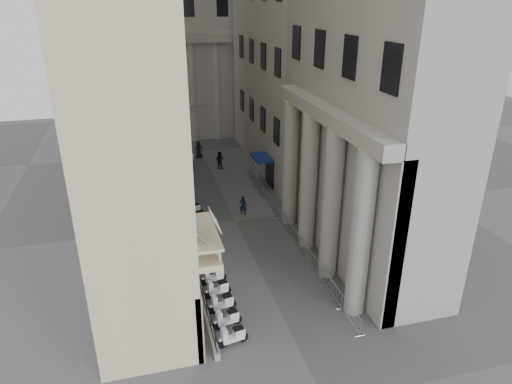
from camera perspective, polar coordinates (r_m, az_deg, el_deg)
far_building at (r=62.34m, az=-9.01°, el=21.07°), size 22.00×10.00×30.00m
iron_fence at (r=36.35m, az=-8.83°, el=-5.20°), size 0.30×28.00×1.40m
blue_awning at (r=44.87m, az=0.71°, el=0.81°), size 1.60×3.00×3.00m
flag at (r=25.74m, az=-4.53°, el=-18.68°), size 1.00×1.40×8.20m
scooter_0 at (r=25.81m, az=-2.84°, el=-18.48°), size 1.48×0.80×1.50m
scooter_1 at (r=26.91m, az=-3.53°, el=-16.45°), size 1.48×0.80×1.50m
scooter_2 at (r=28.03m, az=-4.16°, el=-14.58°), size 1.48×0.80×1.50m
scooter_3 at (r=29.19m, az=-4.73°, el=-12.85°), size 1.48×0.80×1.50m
scooter_4 at (r=30.37m, az=-5.24°, el=-11.26°), size 1.48×0.80×1.50m
scooter_5 at (r=31.58m, az=-5.72°, el=-9.79°), size 1.48×0.80×1.50m
scooter_6 at (r=32.81m, az=-6.15°, el=-8.42°), size 1.48×0.80×1.50m
scooter_7 at (r=34.06m, az=-6.55°, el=-7.16°), size 1.48×0.80×1.50m
scooter_8 at (r=35.33m, az=-6.92°, el=-5.98°), size 1.48×0.80×1.50m
scooter_9 at (r=36.61m, az=-7.26°, el=-4.88°), size 1.48×0.80×1.50m
scooter_10 at (r=37.90m, az=-7.58°, el=-3.86°), size 1.48×0.80×1.50m
scooter_11 at (r=39.21m, az=-7.87°, el=-2.91°), size 1.48×0.80×1.50m
barrier_0 at (r=27.67m, az=11.71°, el=-15.67°), size 0.60×2.40×1.10m
barrier_1 at (r=29.44m, az=9.55°, el=-12.79°), size 0.60×2.40×1.10m
barrier_2 at (r=31.30m, az=7.69°, el=-10.23°), size 0.60×2.40×1.10m
barrier_3 at (r=33.25m, az=6.07°, el=-7.95°), size 0.60×2.40×1.10m
barrier_4 at (r=35.27m, az=4.64°, el=-5.93°), size 0.60×2.40×1.10m
barrier_5 at (r=37.34m, az=3.38°, el=-4.12°), size 0.60×2.40×1.10m
barrier_6 at (r=39.47m, az=2.26°, el=-2.51°), size 0.60×2.40×1.10m
barrier_7 at (r=41.64m, az=1.25°, el=-1.06°), size 0.60×2.40×1.10m
barrier_8 at (r=43.84m, az=0.35°, el=0.25°), size 0.60×2.40×1.10m
barrier_9 at (r=46.07m, az=-0.46°, el=1.43°), size 0.60×2.40×1.10m
security_tent at (r=46.22m, az=-9.92°, el=4.92°), size 4.22×4.22×3.43m
street_lamp at (r=38.14m, az=-9.39°, el=5.10°), size 2.81×1.20×9.07m
info_kiosk at (r=36.89m, az=-8.96°, el=-3.04°), size 0.43×0.95×1.95m
pedestrian_a at (r=38.68m, az=-1.63°, el=-1.68°), size 0.72×0.59×1.69m
pedestrian_b at (r=49.26m, az=-4.59°, el=4.01°), size 1.16×1.10×1.90m
pedestrian_c at (r=52.87m, az=-7.16°, el=5.31°), size 0.98×0.64×1.99m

